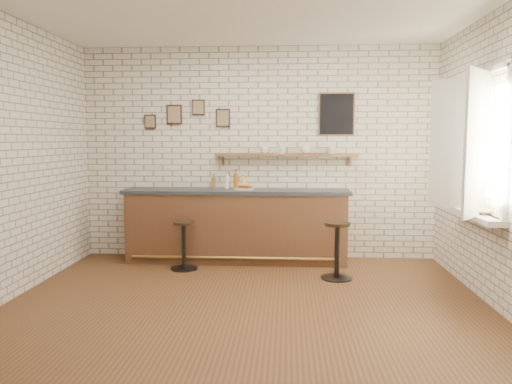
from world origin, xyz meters
TOP-DOWN VIEW (x-y plane):
  - ground at (0.00, 0.00)m, footprint 5.00×5.00m
  - bar_counter at (-0.28, 1.70)m, footprint 3.10×0.65m
  - sandwich_plate at (-0.17, 1.69)m, footprint 0.28×0.28m
  - ciabatta_sandwich at (-0.16, 1.69)m, footprint 0.21×0.15m
  - potato_chips at (-0.19, 1.69)m, footprint 0.25×0.18m
  - bitters_bottle_brown at (-0.62, 1.84)m, footprint 0.06×0.06m
  - bitters_bottle_white at (-0.43, 1.84)m, footprint 0.06×0.06m
  - bitters_bottle_amber at (-0.31, 1.84)m, footprint 0.07×0.07m
  - condiment_bottle_yellow at (-0.20, 1.84)m, footprint 0.06×0.06m
  - bar_stool_left at (-0.93, 1.22)m, footprint 0.35×0.35m
  - bar_stool_right at (1.03, 0.89)m, footprint 0.39×0.39m
  - wall_shelf at (0.40, 1.90)m, footprint 2.00×0.18m
  - shelf_cup_a at (0.09, 1.90)m, footprint 0.14×0.14m
  - shelf_cup_b at (0.34, 1.90)m, footprint 0.14×0.14m
  - shelf_cup_c at (0.68, 1.90)m, footprint 0.17×0.17m
  - shelf_cup_d at (1.04, 1.90)m, footprint 0.12×0.12m
  - back_wall_decor at (0.23, 1.98)m, footprint 2.96×0.02m
  - window_sill at (2.40, 0.30)m, footprint 0.20×1.35m
  - casement_window at (2.36, 0.30)m, footprint 0.40×1.30m
  - book_lower at (2.38, 0.15)m, footprint 0.21×0.25m
  - book_upper at (2.38, 0.17)m, footprint 0.28×0.28m

SIDE VIEW (x-z plane):
  - ground at x=0.00m, z-range 0.00..0.00m
  - bar_stool_left at x=-0.93m, z-range 0.02..0.66m
  - bar_stool_right at x=1.03m, z-range 0.02..0.72m
  - bar_counter at x=-0.28m, z-range 0.00..1.01m
  - window_sill at x=2.40m, z-range 0.87..0.93m
  - book_lower at x=2.38m, z-range 0.93..0.95m
  - book_upper at x=2.38m, z-range 0.95..0.97m
  - sandwich_plate at x=-0.17m, z-range 1.01..1.02m
  - potato_chips at x=-0.19m, z-range 1.02..1.03m
  - ciabatta_sandwich at x=-0.16m, z-range 1.02..1.09m
  - condiment_bottle_yellow at x=-0.20m, z-range 1.00..1.18m
  - bitters_bottle_brown at x=-0.62m, z-range 0.99..1.19m
  - bitters_bottle_white at x=-0.43m, z-range 0.99..1.21m
  - bitters_bottle_amber at x=-0.31m, z-range 0.98..1.26m
  - wall_shelf at x=0.40m, z-range 1.39..1.57m
  - shelf_cup_b at x=0.34m, z-range 1.50..1.60m
  - shelf_cup_a at x=0.09m, z-range 1.50..1.60m
  - shelf_cup_d at x=1.04m, z-range 1.50..1.60m
  - shelf_cup_c at x=0.68m, z-range 1.50..1.61m
  - casement_window at x=2.36m, z-range 0.87..2.43m
  - back_wall_decor at x=0.23m, z-range 1.77..2.33m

